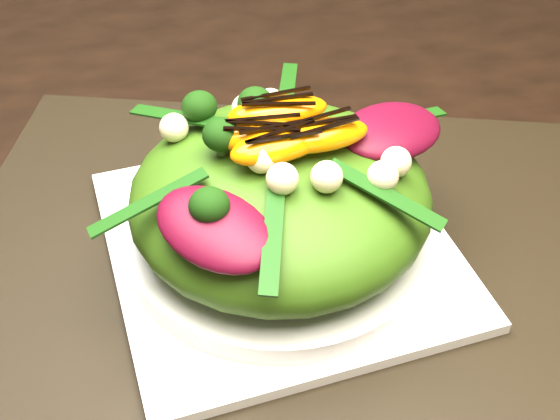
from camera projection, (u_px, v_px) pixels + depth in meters
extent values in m
cube|color=black|center=(363.00, 181.00, 0.64)|extent=(1.60, 0.90, 0.75)
cube|color=black|center=(280.00, 253.00, 0.55)|extent=(0.56, 0.48, 0.00)
cube|color=white|center=(280.00, 246.00, 0.54)|extent=(0.27, 0.27, 0.01)
cylinder|color=silver|center=(280.00, 234.00, 0.53)|extent=(0.28, 0.28, 0.02)
ellipsoid|color=#395F11|center=(280.00, 197.00, 0.51)|extent=(0.26, 0.26, 0.08)
ellipsoid|color=#490718|center=(392.00, 131.00, 0.51)|extent=(0.09, 0.08, 0.02)
ellipsoid|color=orange|center=(251.00, 134.00, 0.48)|extent=(0.07, 0.06, 0.02)
sphere|color=black|center=(201.00, 111.00, 0.50)|extent=(0.04, 0.04, 0.03)
sphere|color=#C4B48A|center=(331.00, 181.00, 0.45)|extent=(0.02, 0.02, 0.02)
cube|color=black|center=(250.00, 122.00, 0.48)|extent=(0.04, 0.02, 0.00)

